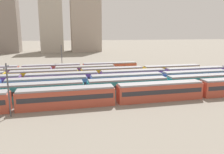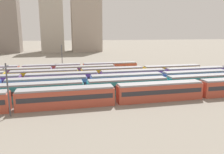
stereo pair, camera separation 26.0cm
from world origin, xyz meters
TOP-DOWN VIEW (x-y plane):
  - train_track_0 at (47.48, 0.00)m, footprint 112.50×3.06m
  - train_track_1 at (42.14, 5.20)m, footprint 112.50×3.06m
  - train_track_2 at (43.50, 10.40)m, footprint 112.50×3.06m
  - train_track_3 at (46.91, 15.60)m, footprint 112.50×3.06m
  - train_track_4 at (23.33, 20.80)m, footprint 74.70×3.06m
  - train_track_5 at (6.64, 26.00)m, footprint 55.80×3.06m
  - train_track_6 at (15.46, 31.20)m, footprint 55.80×3.06m
  - catenary_pole_0 at (9.76, -2.75)m, footprint 0.24×3.20m
  - catenary_pole_1 at (18.69, 34.42)m, footprint 0.24×3.20m
  - distant_building_2 at (13.28, 120.38)m, footprint 14.87×18.05m
  - distant_building_3 at (36.51, 120.38)m, footprint 20.31×17.32m

SIDE VIEW (x-z plane):
  - train_track_5 at x=6.64m, z-range 0.03..3.78m
  - train_track_6 at x=15.46m, z-range 0.03..3.78m
  - train_track_0 at x=47.48m, z-range 0.03..3.78m
  - train_track_1 at x=42.14m, z-range 0.03..3.78m
  - train_track_2 at x=43.50m, z-range 0.03..3.78m
  - train_track_3 at x=46.91m, z-range 0.03..3.78m
  - train_track_4 at x=23.33m, z-range 0.03..3.78m
  - catenary_pole_0 at x=9.76m, z-range 0.53..9.53m
  - catenary_pole_1 at x=18.69m, z-range 0.54..10.19m
  - distant_building_2 at x=13.28m, z-range 0.00..35.56m
  - distant_building_3 at x=36.51m, z-range 0.00..42.71m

